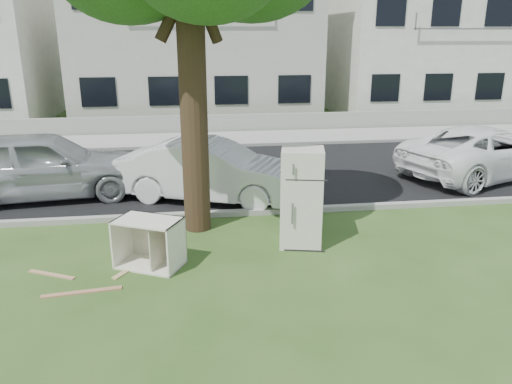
{
  "coord_description": "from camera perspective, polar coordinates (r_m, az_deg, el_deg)",
  "views": [
    {
      "loc": [
        -0.53,
        -8.05,
        3.91
      ],
      "look_at": [
        0.67,
        0.6,
        1.13
      ],
      "focal_mm": 35.0,
      "sensor_mm": 36.0,
      "label": 1
    }
  ],
  "objects": [
    {
      "name": "sidewalk",
      "position": [
        19.45,
        -6.18,
        5.99
      ],
      "size": [
        120.0,
        2.8,
        0.01
      ],
      "primitive_type": "cube",
      "color": "gray",
      "rests_on": "ground"
    },
    {
      "name": "cabinet",
      "position": [
        8.92,
        -12.12,
        -5.7
      ],
      "size": [
        1.29,
        1.1,
        0.86
      ],
      "primitive_type": "cube",
      "rotation": [
        0.0,
        0.0,
        -0.46
      ],
      "color": "beige",
      "rests_on": "ground"
    },
    {
      "name": "townhouse_right",
      "position": [
        28.46,
        19.0,
        15.78
      ],
      "size": [
        10.2,
        8.16,
        6.84
      ],
      "color": "white",
      "rests_on": "ground"
    },
    {
      "name": "car_left",
      "position": [
        13.3,
        -23.25,
        2.88
      ],
      "size": [
        5.14,
        2.54,
        1.68
      ],
      "primitive_type": "imported",
      "rotation": [
        0.0,
        0.0,
        1.69
      ],
      "color": "#9EA1A5",
      "rests_on": "ground"
    },
    {
      "name": "kerb_far",
      "position": [
        18.04,
        -6.02,
        5.06
      ],
      "size": [
        120.0,
        0.18,
        0.12
      ],
      "primitive_type": "cube",
      "color": "gray",
      "rests_on": "ground"
    },
    {
      "name": "low_wall",
      "position": [
        20.96,
        -6.36,
        7.79
      ],
      "size": [
        120.0,
        0.15,
        0.7
      ],
      "primitive_type": "cube",
      "color": "gray",
      "rests_on": "ground"
    },
    {
      "name": "kerb_near",
      "position": [
        11.22,
        -4.68,
        -2.79
      ],
      "size": [
        120.0,
        0.18,
        0.12
      ],
      "primitive_type": "cube",
      "color": "gray",
      "rests_on": "ground"
    },
    {
      "name": "plank_b",
      "position": [
        9.24,
        -22.32,
        -8.73
      ],
      "size": [
        0.85,
        0.49,
        0.02
      ],
      "primitive_type": "cube",
      "rotation": [
        0.0,
        0.0,
        -0.46
      ],
      "color": "tan",
      "rests_on": "ground"
    },
    {
      "name": "plank_c",
      "position": [
        9.05,
        -14.03,
        -8.41
      ],
      "size": [
        0.6,
        0.81,
        0.03
      ],
      "primitive_type": "cube",
      "rotation": [
        0.0,
        0.0,
        0.97
      ],
      "color": "tan",
      "rests_on": "ground"
    },
    {
      "name": "fridge",
      "position": [
        9.46,
        5.22,
        -0.66
      ],
      "size": [
        0.92,
        0.88,
        1.89
      ],
      "primitive_type": "cube",
      "rotation": [
        0.0,
        0.0,
        -0.22
      ],
      "color": "beige",
      "rests_on": "ground"
    },
    {
      "name": "plank_a",
      "position": [
        8.49,
        -19.27,
        -10.75
      ],
      "size": [
        1.23,
        0.24,
        0.02
      ],
      "primitive_type": "cube",
      "rotation": [
        0.0,
        0.0,
        0.12
      ],
      "color": "#A87351",
      "rests_on": "ground"
    },
    {
      "name": "car_right",
      "position": [
        15.59,
        24.73,
        4.23
      ],
      "size": [
        5.7,
        4.07,
        1.44
      ],
      "primitive_type": "imported",
      "rotation": [
        0.0,
        0.0,
        1.93
      ],
      "color": "white",
      "rests_on": "ground"
    },
    {
      "name": "road",
      "position": [
        14.59,
        -5.5,
        2.07
      ],
      "size": [
        120.0,
        7.0,
        0.01
      ],
      "primitive_type": "cube",
      "color": "black",
      "rests_on": "ground"
    },
    {
      "name": "car_center",
      "position": [
        12.14,
        -5.17,
        2.43
      ],
      "size": [
        4.71,
        3.1,
        1.47
      ],
      "primitive_type": "imported",
      "rotation": [
        0.0,
        0.0,
        1.19
      ],
      "color": "silver",
      "rests_on": "ground"
    },
    {
      "name": "townhouse_center",
      "position": [
        25.56,
        -6.98,
        17.13
      ],
      "size": [
        11.22,
        8.16,
        7.44
      ],
      "color": "#B9B7A8",
      "rests_on": "ground"
    },
    {
      "name": "ground",
      "position": [
        8.97,
        -3.74,
        -8.22
      ],
      "size": [
        120.0,
        120.0,
        0.0
      ],
      "primitive_type": "plane",
      "color": "#2D4C1B"
    }
  ]
}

